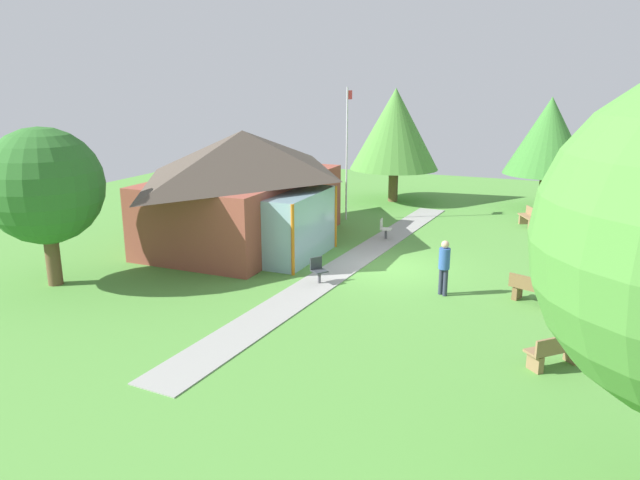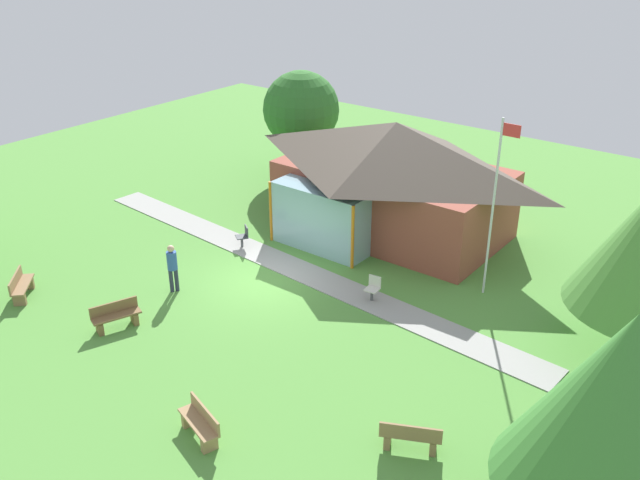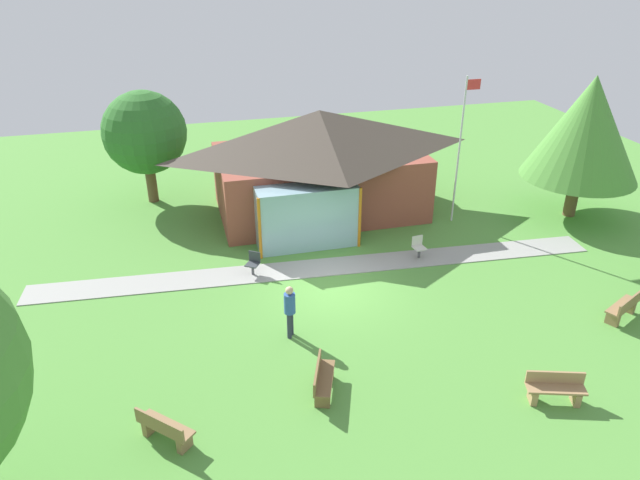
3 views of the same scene
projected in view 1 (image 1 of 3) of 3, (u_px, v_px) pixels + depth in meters
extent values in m
plane|color=#54933D|center=(387.00, 268.00, 21.11)|extent=(44.00, 44.00, 0.00)
cube|color=brown|center=(245.00, 209.00, 24.27)|extent=(8.64, 5.04, 2.74)
pyramid|color=#4C4238|center=(243.00, 153.00, 23.68)|extent=(9.64, 6.04, 1.78)
cube|color=#8CB2BF|center=(301.00, 226.00, 21.98)|extent=(3.89, 1.20, 2.46)
cylinder|color=orange|center=(293.00, 240.00, 20.02)|extent=(0.12, 0.12, 2.46)
cylinder|color=orange|center=(335.00, 217.00, 23.48)|extent=(0.12, 0.12, 2.46)
cube|color=#999993|center=(350.00, 263.00, 21.64)|extent=(20.75, 2.71, 0.03)
cylinder|color=silver|center=(347.00, 155.00, 27.56)|extent=(0.08, 0.08, 6.12)
cube|color=red|center=(350.00, 95.00, 27.12)|extent=(0.60, 0.02, 0.40)
cube|color=#9E7A51|center=(600.00, 248.00, 21.98)|extent=(1.56, 0.87, 0.06)
cube|color=#9E7A51|center=(604.00, 251.00, 22.45)|extent=(0.27, 0.43, 0.39)
cube|color=#9E7A51|center=(595.00, 258.00, 21.64)|extent=(0.27, 0.43, 0.39)
cube|color=#9E7A51|center=(596.00, 241.00, 22.04)|extent=(1.45, 0.51, 0.36)
cube|color=olive|center=(555.00, 348.00, 13.74)|extent=(1.38, 1.37, 0.06)
cube|color=olive|center=(535.00, 363.00, 13.61)|extent=(0.39, 0.40, 0.39)
cube|color=olive|center=(572.00, 355.00, 14.01)|extent=(0.39, 0.40, 0.39)
cube|color=olive|center=(562.00, 343.00, 13.52)|extent=(1.11, 1.10, 0.36)
cube|color=brown|center=(535.00, 289.00, 17.65)|extent=(0.94, 1.56, 0.06)
cube|color=brown|center=(517.00, 293.00, 18.08)|extent=(0.43, 0.29, 0.39)
cube|color=brown|center=(553.00, 302.00, 17.35)|extent=(0.43, 0.29, 0.39)
cube|color=brown|center=(533.00, 284.00, 17.46)|extent=(0.58, 1.43, 0.36)
cube|color=olive|center=(529.00, 217.00, 26.91)|extent=(1.54, 1.06, 0.06)
cube|color=olive|center=(533.00, 225.00, 26.44)|extent=(0.32, 0.43, 0.39)
cube|color=olive|center=(523.00, 220.00, 27.50)|extent=(0.32, 0.43, 0.39)
cube|color=olive|center=(533.00, 212.00, 26.86)|extent=(1.37, 0.72, 0.36)
cube|color=#33383D|center=(319.00, 271.00, 19.34)|extent=(0.61, 0.61, 0.04)
cube|color=#33383D|center=(316.00, 263.00, 19.45)|extent=(0.39, 0.28, 0.40)
cylinder|color=#4C4C51|center=(319.00, 278.00, 19.40)|extent=(0.10, 0.10, 0.42)
cylinder|color=#4C4C51|center=(319.00, 284.00, 19.45)|extent=(0.36, 0.36, 0.02)
cube|color=beige|center=(386.00, 229.00, 24.78)|extent=(0.49, 0.49, 0.04)
cube|color=beige|center=(381.00, 224.00, 24.78)|extent=(0.44, 0.09, 0.40)
cylinder|color=#4C4C51|center=(386.00, 234.00, 24.84)|extent=(0.10, 0.10, 0.42)
cylinder|color=#4C4C51|center=(386.00, 239.00, 24.89)|extent=(0.36, 0.36, 0.02)
cylinder|color=#2D3347|center=(445.00, 283.00, 18.28)|extent=(0.14, 0.14, 0.85)
cylinder|color=#2D3347|center=(441.00, 281.00, 18.42)|extent=(0.14, 0.14, 0.85)
cylinder|color=#3359A5|center=(444.00, 259.00, 18.15)|extent=(0.34, 0.34, 0.65)
sphere|color=#D8AD8C|center=(445.00, 244.00, 18.04)|extent=(0.24, 0.24, 0.24)
cylinder|color=brown|center=(543.00, 192.00, 30.53)|extent=(0.49, 0.49, 1.81)
cone|color=#3D7F33|center=(549.00, 136.00, 29.80)|extent=(4.26, 4.26, 3.83)
cylinder|color=brown|center=(393.00, 185.00, 32.48)|extent=(0.52, 0.52, 1.78)
cone|color=#4C8C38|center=(395.00, 129.00, 31.70)|extent=(4.73, 4.73, 4.26)
cylinder|color=brown|center=(53.00, 257.00, 19.18)|extent=(0.46, 0.46, 1.87)
sphere|color=#2D6B28|center=(44.00, 186.00, 18.58)|extent=(3.66, 3.66, 3.66)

